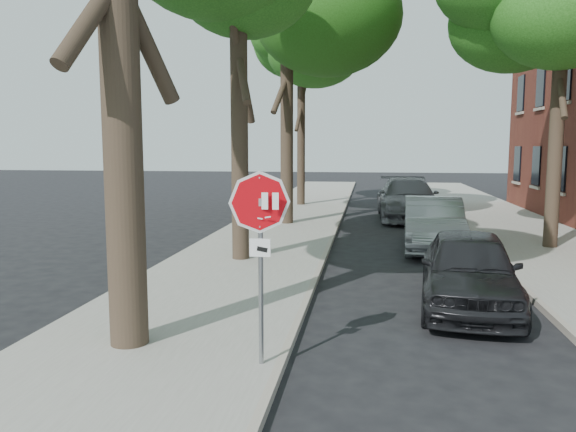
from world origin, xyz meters
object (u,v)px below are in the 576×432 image
car_a (469,270)px  car_b (433,224)px  tree_mid_b (287,12)px  car_c (407,199)px  tree_far (301,62)px  stop_sign (260,230)px

car_a → car_b: bearing=95.8°
tree_mid_b → car_b: tree_mid_b is taller
tree_mid_b → car_c: size_ratio=1.75×
tree_far → car_b: tree_far is taller
stop_sign → car_a: stop_sign is taller
tree_far → car_a: (5.32, -17.54, -6.48)m
car_a → car_c: car_c is taller
tree_mid_b → tree_far: bearing=92.4°
tree_mid_b → car_b: 9.88m
tree_mid_b → car_a: tree_mid_b is taller
tree_far → car_b: 14.20m
tree_far → car_a: size_ratio=2.16×
tree_mid_b → stop_sign: bearing=-83.1°
stop_sign → tree_far: 21.88m
tree_mid_b → car_c: tree_mid_b is taller
stop_sign → car_b: 10.28m
car_a → car_c: (-0.28, 13.17, 0.12)m
car_c → car_b: bearing=-88.8°
tree_mid_b → car_c: (4.74, 2.62, -7.14)m
tree_far → car_a: tree_far is taller
car_a → tree_far: bearing=112.7°
stop_sign → car_c: (3.02, 16.77, -1.09)m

